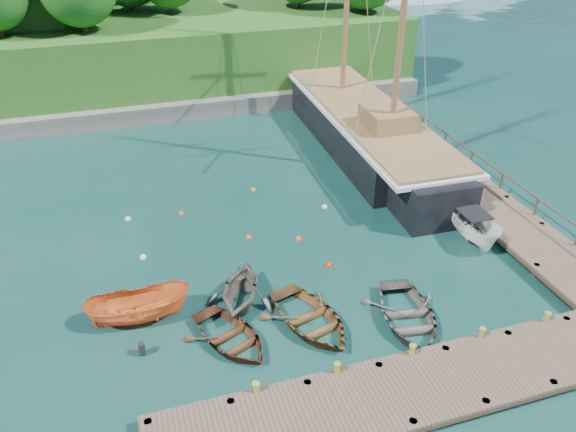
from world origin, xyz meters
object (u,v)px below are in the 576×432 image
object	(u,v)px
rowboat_3	(407,323)
cabin_boat_white	(470,237)
rowboat_2	(310,325)
schooner	(363,130)
rowboat_0	(231,343)
rowboat_1	(241,303)
motorboat_orange	(141,321)

from	to	relation	value
rowboat_3	cabin_boat_white	size ratio (longest dim) A/B	1.01
rowboat_2	schooner	distance (m)	18.37
rowboat_0	rowboat_3	bearing A→B (deg)	-32.18
rowboat_2	rowboat_3	distance (m)	4.03
rowboat_1	rowboat_2	world-z (taller)	rowboat_1
rowboat_0	rowboat_3	distance (m)	7.30
rowboat_2	rowboat_0	bearing A→B (deg)	164.03
rowboat_0	rowboat_2	xyz separation A→B (m)	(3.34, -0.01, 0.00)
rowboat_1	motorboat_orange	bearing A→B (deg)	-157.75
rowboat_0	rowboat_3	xyz separation A→B (m)	(7.23, -1.05, 0.00)
cabin_boat_white	schooner	world-z (taller)	schooner
rowboat_2	motorboat_orange	bearing A→B (deg)	144.45
rowboat_3	schooner	world-z (taller)	schooner
rowboat_3	rowboat_0	bearing A→B (deg)	-177.56
rowboat_1	schooner	distance (m)	17.92
schooner	rowboat_2	bearing A→B (deg)	-118.92
rowboat_3	motorboat_orange	size ratio (longest dim) A/B	1.06
rowboat_0	motorboat_orange	size ratio (longest dim) A/B	0.92
rowboat_0	motorboat_orange	xyz separation A→B (m)	(-3.30, 2.38, 0.00)
motorboat_orange	cabin_boat_white	size ratio (longest dim) A/B	0.96
rowboat_0	rowboat_1	size ratio (longest dim) A/B	1.09
rowboat_1	schooner	world-z (taller)	schooner
rowboat_0	schooner	world-z (taller)	schooner
rowboat_1	rowboat_2	size ratio (longest dim) A/B	0.80
rowboat_2	cabin_boat_white	distance (m)	10.70
rowboat_1	rowboat_3	size ratio (longest dim) A/B	0.79
rowboat_1	motorboat_orange	distance (m)	4.26
rowboat_2	cabin_boat_white	bearing A→B (deg)	4.81
rowboat_2	schooner	world-z (taller)	schooner
rowboat_3	motorboat_orange	world-z (taller)	motorboat_orange
rowboat_1	motorboat_orange	xyz separation A→B (m)	(-4.25, 0.13, 0.00)
rowboat_0	motorboat_orange	distance (m)	4.07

